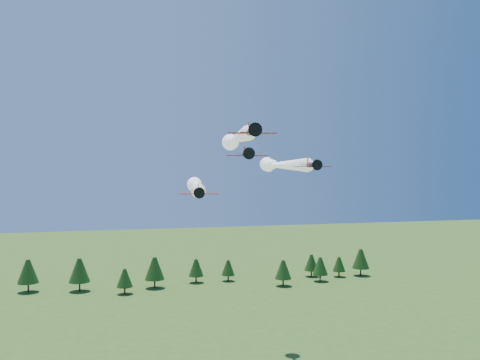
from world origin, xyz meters
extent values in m
cylinder|color=black|center=(-2.89, -8.78, 51.04)|extent=(1.76, 5.62, 1.02)
cone|color=black|center=(-3.33, -11.98, 51.04)|extent=(1.14, 1.05, 1.02)
cone|color=black|center=(-3.41, -12.59, 51.04)|extent=(0.51, 0.52, 0.45)
cylinder|color=black|center=(-3.43, -12.76, 51.04)|extent=(2.14, 0.33, 2.15)
cube|color=red|center=(-2.94, -9.19, 50.71)|extent=(7.70, 2.40, 0.12)
cube|color=red|center=(-2.40, -5.18, 51.09)|extent=(3.06, 1.26, 0.07)
cube|color=red|center=(-2.38, -5.07, 51.91)|extent=(0.22, 0.98, 1.49)
ellipsoid|color=#85ADCD|center=(-3.01, -9.69, 51.45)|extent=(0.90, 1.32, 0.64)
sphere|color=white|center=(1.11, 20.53, 51.04)|extent=(2.30, 2.30, 2.30)
sphere|color=white|center=(1.60, 24.10, 51.04)|extent=(3.00, 3.00, 3.00)
sphere|color=white|center=(2.09, 27.68, 51.04)|extent=(3.70, 3.70, 3.70)
cylinder|color=black|center=(-9.71, 0.20, 41.23)|extent=(1.60, 4.88, 0.89)
cone|color=black|center=(-10.14, -2.57, 41.23)|extent=(1.00, 0.93, 0.89)
cone|color=black|center=(-10.22, -3.10, 41.23)|extent=(0.45, 0.45, 0.39)
cylinder|color=black|center=(-10.24, -3.25, 41.23)|extent=(1.85, 0.32, 1.87)
cube|color=red|center=(-9.77, -0.15, 40.95)|extent=(6.69, 2.18, 0.11)
cube|color=red|center=(-9.24, 3.32, 41.28)|extent=(2.67, 1.14, 0.06)
cube|color=red|center=(-9.23, 3.41, 41.99)|extent=(0.21, 0.85, 1.29)
ellipsoid|color=#85ADCD|center=(-9.84, -0.59, 41.59)|extent=(0.79, 1.15, 0.56)
sphere|color=white|center=(-4.46, 34.71, 41.23)|extent=(2.30, 2.30, 2.30)
sphere|color=white|center=(-3.79, 39.09, 41.23)|extent=(3.00, 3.00, 3.00)
sphere|color=white|center=(-3.13, 43.47, 41.23)|extent=(3.70, 3.70, 3.70)
cylinder|color=black|center=(10.12, -1.42, 45.81)|extent=(1.47, 4.83, 0.88)
cone|color=black|center=(9.77, -4.17, 45.81)|extent=(0.97, 0.90, 0.88)
cone|color=black|center=(9.71, -4.69, 45.81)|extent=(0.43, 0.44, 0.39)
cylinder|color=black|center=(9.69, -4.84, 45.81)|extent=(1.84, 0.27, 1.85)
cube|color=red|center=(10.07, -1.76, 45.53)|extent=(6.62, 1.99, 0.11)
cube|color=red|center=(10.51, 1.69, 45.86)|extent=(2.63, 1.06, 0.06)
cube|color=red|center=(10.52, 1.78, 46.56)|extent=(0.18, 0.84, 1.28)
ellipsoid|color=#85ADCD|center=(10.02, -2.20, 46.17)|extent=(0.76, 1.13, 0.55)
sphere|color=white|center=(14.77, 35.66, 45.81)|extent=(2.30, 2.30, 2.30)
sphere|color=white|center=(15.37, 40.40, 45.81)|extent=(3.00, 3.00, 3.00)
sphere|color=white|center=(15.96, 45.15, 45.81)|extent=(3.70, 3.70, 3.70)
cylinder|color=black|center=(0.23, 6.20, 47.86)|extent=(1.86, 5.68, 1.04)
cone|color=black|center=(-0.25, 2.98, 47.86)|extent=(1.16, 1.08, 1.04)
cone|color=black|center=(-0.35, 2.36, 47.86)|extent=(0.52, 0.53, 0.46)
cylinder|color=black|center=(-0.37, 2.19, 47.86)|extent=(2.16, 0.36, 2.17)
cube|color=red|center=(0.17, 5.79, 47.53)|extent=(7.79, 2.52, 0.12)
cube|color=red|center=(0.78, 9.84, 47.92)|extent=(3.10, 1.32, 0.07)
cube|color=red|center=(0.80, 9.94, 48.74)|extent=(0.24, 0.99, 1.50)
ellipsoid|color=#85ADCD|center=(0.09, 5.28, 48.28)|extent=(0.92, 1.34, 0.65)
cylinder|color=#382314|center=(77.47, 112.69, 1.55)|extent=(0.60, 0.60, 3.10)
cone|color=black|center=(77.47, 112.69, 7.08)|extent=(7.08, 7.08, 7.96)
cylinder|color=#382314|center=(8.88, 116.01, 1.30)|extent=(0.60, 0.60, 2.59)
cone|color=black|center=(8.88, 116.01, 5.92)|extent=(5.92, 5.92, 6.66)
cylinder|color=#382314|center=(-52.53, 115.44, 1.65)|extent=(0.60, 0.60, 3.30)
cone|color=black|center=(-52.53, 115.44, 7.54)|extent=(7.54, 7.54, 8.48)
cylinder|color=#382314|center=(67.69, 112.63, 1.15)|extent=(0.60, 0.60, 2.31)
cone|color=black|center=(67.69, 112.63, 5.28)|extent=(5.28, 5.28, 5.93)
cylinder|color=#382314|center=(-34.58, 112.35, 1.68)|extent=(0.60, 0.60, 3.35)
cone|color=black|center=(-34.58, 112.35, 7.66)|extent=(7.66, 7.66, 8.62)
cylinder|color=#382314|center=(56.86, 106.55, 1.34)|extent=(0.60, 0.60, 2.67)
cone|color=black|center=(56.86, 106.55, 6.11)|extent=(6.11, 6.11, 6.87)
cylinder|color=#382314|center=(40.02, 102.36, 1.38)|extent=(0.60, 0.60, 2.76)
cone|color=black|center=(40.02, 102.36, 6.30)|extent=(6.30, 6.30, 7.09)
cylinder|color=#382314|center=(-18.78, 104.07, 1.26)|extent=(0.60, 0.60, 2.52)
cone|color=black|center=(-18.78, 104.07, 5.75)|extent=(5.75, 5.75, 6.47)
cylinder|color=#382314|center=(21.69, 115.94, 1.17)|extent=(0.60, 0.60, 2.33)
cone|color=black|center=(21.69, 115.94, 5.33)|extent=(5.33, 5.33, 5.99)
cylinder|color=#382314|center=(-7.61, 110.79, 1.61)|extent=(0.60, 0.60, 3.23)
cone|color=black|center=(-7.61, 110.79, 7.38)|extent=(7.38, 7.38, 8.30)
cylinder|color=#382314|center=(56.83, 115.82, 1.28)|extent=(0.60, 0.60, 2.55)
cone|color=black|center=(56.83, 115.82, 5.83)|extent=(5.83, 5.83, 6.56)
camera|label=1|loc=(-24.96, -89.18, 45.66)|focal=40.00mm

